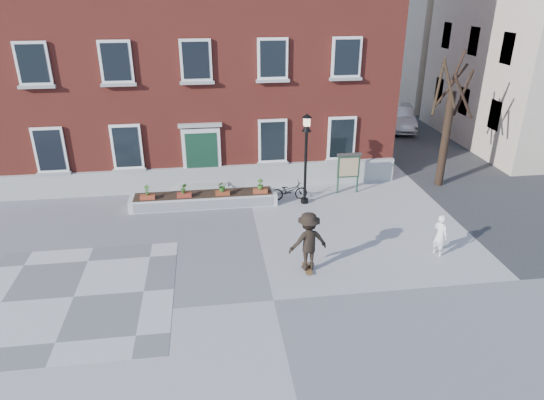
{
  "coord_description": "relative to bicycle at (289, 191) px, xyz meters",
  "views": [
    {
      "loc": [
        -1.69,
        -11.91,
        8.72
      ],
      "look_at": [
        0.5,
        4.0,
        1.5
      ],
      "focal_mm": 32.0,
      "sensor_mm": 36.0,
      "label": 1
    }
  ],
  "objects": [
    {
      "name": "ground",
      "position": [
        -1.7,
        -7.25,
        -0.43
      ],
      "size": [
        100.0,
        100.0,
        0.0
      ],
      "primitive_type": "plane",
      "color": "#959597",
      "rests_on": "ground"
    },
    {
      "name": "lamp_post",
      "position": [
        0.61,
        -0.42,
        2.11
      ],
      "size": [
        0.4,
        0.4,
        3.93
      ],
      "color": "black",
      "rests_on": "ground"
    },
    {
      "name": "bystander",
      "position": [
        4.38,
        -5.34,
        0.34
      ],
      "size": [
        0.56,
        0.66,
        1.53
      ],
      "primitive_type": "imported",
      "rotation": [
        0.0,
        0.0,
        1.98
      ],
      "color": "white",
      "rests_on": "ground"
    },
    {
      "name": "skateboarder",
      "position": [
        -0.35,
        -5.71,
        0.65
      ],
      "size": [
        1.41,
        0.97,
        2.09
      ],
      "color": "brown",
      "rests_on": "ground"
    },
    {
      "name": "side_street",
      "position": [
        16.3,
        12.53,
        6.59
      ],
      "size": [
        15.2,
        36.0,
        14.5
      ],
      "color": "#373739",
      "rests_on": "ground"
    },
    {
      "name": "bicycle",
      "position": [
        0.0,
        0.0,
        0.0
      ],
      "size": [
        1.65,
        0.64,
        0.86
      ],
      "primitive_type": "imported",
      "rotation": [
        0.0,
        0.0,
        1.61
      ],
      "color": "black",
      "rests_on": "ground"
    },
    {
      "name": "bare_tree",
      "position": [
        7.31,
        0.76,
        2.36
      ],
      "size": [
        1.83,
        1.83,
        6.16
      ],
      "color": "black",
      "rests_on": "ground"
    },
    {
      "name": "brick_building",
      "position": [
        -3.7,
        6.73,
        5.87
      ],
      "size": [
        18.4,
        10.85,
        12.6
      ],
      "color": "maroon",
      "rests_on": "ground"
    },
    {
      "name": "checker_patch",
      "position": [
        -7.7,
        -6.25,
        -0.42
      ],
      "size": [
        6.0,
        6.0,
        0.01
      ],
      "primitive_type": "cube",
      "color": "#5F5F62",
      "rests_on": "ground"
    },
    {
      "name": "planter_assembly",
      "position": [
        -3.68,
        -0.07,
        -0.12
      ],
      "size": [
        6.2,
        1.12,
        1.15
      ],
      "color": "silver",
      "rests_on": "ground"
    },
    {
      "name": "notice_board",
      "position": [
        2.75,
        0.42,
        0.83
      ],
      "size": [
        1.1,
        0.16,
        1.87
      ],
      "color": "#1A3522",
      "rests_on": "ground"
    },
    {
      "name": "parked_car",
      "position": [
        8.92,
        10.26,
        0.34
      ],
      "size": [
        2.5,
        4.88,
        1.53
      ],
      "primitive_type": "imported",
      "rotation": [
        0.0,
        0.0,
        -0.2
      ],
      "color": "#B0B2B5",
      "rests_on": "ground"
    }
  ]
}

